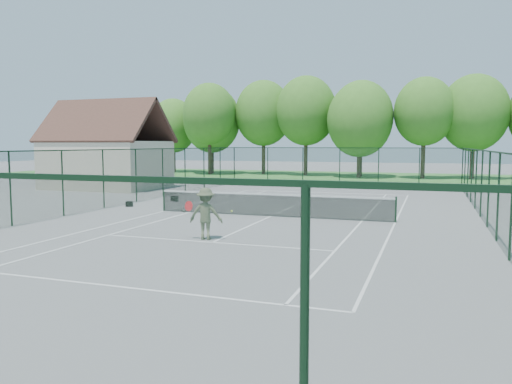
# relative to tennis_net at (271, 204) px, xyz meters

# --- Properties ---
(ground) EXTENTS (140.00, 140.00, 0.00)m
(ground) POSITION_rel_tennis_net_xyz_m (0.00, 0.00, -0.58)
(ground) COLOR gray
(ground) RESTS_ON ground
(grass_far) EXTENTS (80.00, 16.00, 0.01)m
(grass_far) POSITION_rel_tennis_net_xyz_m (0.00, 30.00, -0.57)
(grass_far) COLOR #3F8637
(grass_far) RESTS_ON ground
(court_lines) EXTENTS (11.05, 23.85, 0.01)m
(court_lines) POSITION_rel_tennis_net_xyz_m (0.00, 0.00, -0.57)
(court_lines) COLOR white
(court_lines) RESTS_ON ground
(tennis_net) EXTENTS (11.08, 0.08, 1.10)m
(tennis_net) POSITION_rel_tennis_net_xyz_m (0.00, 0.00, 0.00)
(tennis_net) COLOR black
(tennis_net) RESTS_ON ground
(fence_enclosure) EXTENTS (18.05, 36.05, 3.02)m
(fence_enclosure) POSITION_rel_tennis_net_xyz_m (0.00, 0.00, 0.98)
(fence_enclosure) COLOR #193220
(fence_enclosure) RESTS_ON ground
(utility_building) EXTENTS (8.60, 6.27, 6.63)m
(utility_building) POSITION_rel_tennis_net_xyz_m (-16.00, 10.00, 2.54)
(utility_building) COLOR beige
(utility_building) RESTS_ON ground
(tree_line_far) EXTENTS (39.40, 6.40, 9.70)m
(tree_line_far) POSITION_rel_tennis_net_xyz_m (0.00, 30.00, 5.42)
(tree_line_far) COLOR #412C20
(tree_line_far) RESTS_ON ground
(sports_bag_a) EXTENTS (0.41, 0.32, 0.28)m
(sports_bag_a) POSITION_rel_tennis_net_xyz_m (-8.11, 0.93, -0.43)
(sports_bag_a) COLOR black
(sports_bag_a) RESTS_ON ground
(sports_bag_b) EXTENTS (0.44, 0.33, 0.31)m
(sports_bag_b) POSITION_rel_tennis_net_xyz_m (-7.06, 3.91, -0.42)
(sports_bag_b) COLOR black
(sports_bag_b) RESTS_ON ground
(tennis_player) EXTENTS (1.69, 0.85, 1.79)m
(tennis_player) POSITION_rel_tennis_net_xyz_m (-0.43, -5.98, 0.32)
(tennis_player) COLOR #51583C
(tennis_player) RESTS_ON ground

